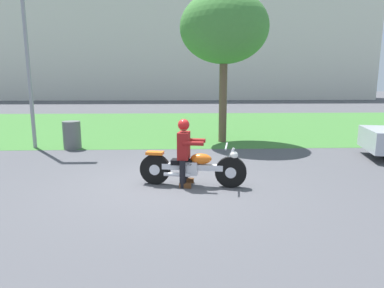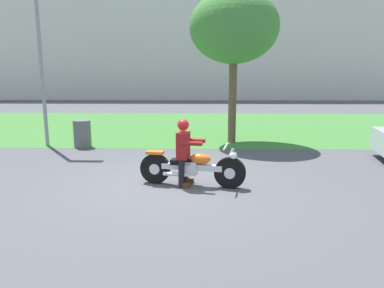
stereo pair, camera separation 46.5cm
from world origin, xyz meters
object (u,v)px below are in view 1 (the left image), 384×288
(motorcycle_lead, at_px, (193,167))
(streetlight_pole, at_px, (28,24))
(rider_lead, at_px, (185,147))
(tree_roadside, at_px, (224,28))
(trash_can, at_px, (72,135))

(motorcycle_lead, relative_size, streetlight_pole, 0.35)
(rider_lead, distance_m, tree_roadside, 6.13)
(rider_lead, height_order, tree_roadside, tree_roadside)
(trash_can, bearing_deg, streetlight_pole, 168.98)
(motorcycle_lead, distance_m, rider_lead, 0.46)
(rider_lead, relative_size, tree_roadside, 0.27)
(tree_roadside, bearing_deg, rider_lead, -105.87)
(rider_lead, xyz_separation_m, tree_roadside, (1.45, 5.09, 3.09))
(rider_lead, relative_size, streetlight_pole, 0.22)
(tree_roadside, relative_size, trash_can, 5.78)
(motorcycle_lead, relative_size, tree_roadside, 0.43)
(motorcycle_lead, bearing_deg, streetlight_pole, 149.45)
(motorcycle_lead, distance_m, tree_roadside, 6.34)
(motorcycle_lead, height_order, trash_can, trash_can)
(tree_roadside, distance_m, trash_can, 6.18)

